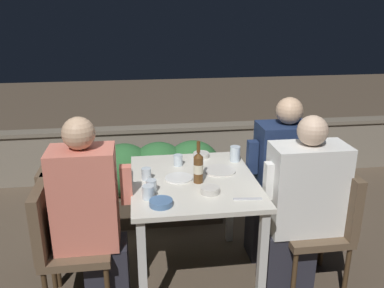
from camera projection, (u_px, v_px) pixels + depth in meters
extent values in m
plane|color=brown|center=(193.00, 276.00, 2.92)|extent=(16.00, 16.00, 0.00)
cube|color=gray|center=(171.00, 153.00, 4.51)|extent=(9.00, 0.14, 0.55)
cube|color=#706656|center=(170.00, 128.00, 4.41)|extent=(9.00, 0.18, 0.04)
cube|color=silver|center=(193.00, 181.00, 2.68)|extent=(0.82, 0.95, 0.03)
cube|color=silver|center=(143.00, 274.00, 2.36)|extent=(0.05, 0.05, 0.73)
cube|color=silver|center=(262.00, 264.00, 2.45)|extent=(0.05, 0.05, 0.73)
cube|color=silver|center=(140.00, 206.00, 3.15)|extent=(0.05, 0.05, 0.73)
cube|color=silver|center=(230.00, 200.00, 3.25)|extent=(0.05, 0.05, 0.73)
cube|color=brown|center=(160.00, 204.00, 3.66)|extent=(1.09, 0.36, 0.28)
ellipsoid|color=#2D6633|center=(124.00, 170.00, 3.51)|extent=(0.49, 0.47, 0.47)
ellipsoid|color=#2D6633|center=(159.00, 168.00, 3.55)|extent=(0.49, 0.47, 0.47)
ellipsoid|color=#2D6633|center=(193.00, 167.00, 3.58)|extent=(0.49, 0.47, 0.47)
cube|color=brown|center=(78.00, 248.00, 2.53)|extent=(0.42, 0.42, 0.05)
cube|color=brown|center=(43.00, 218.00, 2.44)|extent=(0.06, 0.42, 0.41)
cylinder|color=#47321E|center=(57.00, 263.00, 2.75)|extent=(0.03, 0.03, 0.38)
cylinder|color=#47321E|center=(111.00, 258.00, 2.80)|extent=(0.03, 0.03, 0.38)
cube|color=#282833|center=(108.00, 271.00, 2.62)|extent=(0.27, 0.23, 0.43)
cube|color=#E07A66|center=(85.00, 198.00, 2.43)|extent=(0.38, 0.26, 0.63)
cube|color=#E07A66|center=(126.00, 185.00, 2.44)|extent=(0.07, 0.07, 0.24)
sphere|color=tan|center=(78.00, 133.00, 2.30)|extent=(0.19, 0.19, 0.19)
cube|color=brown|center=(80.00, 221.00, 2.86)|extent=(0.42, 0.42, 0.05)
cube|color=brown|center=(49.00, 193.00, 2.76)|extent=(0.06, 0.42, 0.41)
cylinder|color=#47321E|center=(53.00, 264.00, 2.74)|extent=(0.03, 0.03, 0.38)
cylinder|color=#47321E|center=(107.00, 260.00, 2.78)|extent=(0.03, 0.03, 0.38)
cylinder|color=#47321E|center=(61.00, 236.00, 3.07)|extent=(0.03, 0.03, 0.38)
cylinder|color=#47321E|center=(109.00, 232.00, 3.12)|extent=(0.03, 0.03, 0.38)
cube|color=brown|center=(312.00, 231.00, 2.72)|extent=(0.42, 0.42, 0.05)
cube|color=brown|center=(342.00, 199.00, 2.67)|extent=(0.06, 0.42, 0.41)
cylinder|color=#47321E|center=(294.00, 277.00, 2.60)|extent=(0.03, 0.03, 0.38)
cylinder|color=#47321E|center=(346.00, 272.00, 2.65)|extent=(0.03, 0.03, 0.38)
cylinder|color=#47321E|center=(276.00, 246.00, 2.94)|extent=(0.03, 0.03, 0.38)
cylinder|color=#47321E|center=(322.00, 242.00, 2.98)|extent=(0.03, 0.03, 0.38)
cube|color=#282833|center=(286.00, 257.00, 2.76)|extent=(0.33, 0.23, 0.43)
cube|color=white|center=(307.00, 189.00, 2.61)|extent=(0.48, 0.26, 0.59)
cube|color=white|center=(270.00, 181.00, 2.55)|extent=(0.07, 0.07, 0.24)
sphere|color=beige|center=(313.00, 131.00, 2.48)|extent=(0.19, 0.19, 0.19)
cube|color=brown|center=(291.00, 206.00, 3.07)|extent=(0.42, 0.42, 0.05)
cube|color=brown|center=(317.00, 176.00, 3.02)|extent=(0.06, 0.42, 0.41)
cylinder|color=#47321E|center=(274.00, 245.00, 2.95)|extent=(0.03, 0.03, 0.38)
cylinder|color=#47321E|center=(320.00, 241.00, 3.00)|extent=(0.03, 0.03, 0.38)
cylinder|color=#47321E|center=(259.00, 220.00, 3.28)|extent=(0.03, 0.03, 0.38)
cylinder|color=#47321E|center=(301.00, 217.00, 3.33)|extent=(0.03, 0.03, 0.38)
cube|color=#282833|center=(267.00, 229.00, 3.11)|extent=(0.29, 0.23, 0.43)
cube|color=navy|center=(285.00, 165.00, 2.95)|extent=(0.42, 0.26, 0.62)
cube|color=navy|center=(252.00, 157.00, 2.89)|extent=(0.07, 0.07, 0.24)
sphere|color=tan|center=(289.00, 111.00, 2.82)|extent=(0.19, 0.19, 0.19)
cylinder|color=brown|center=(198.00, 170.00, 2.60)|extent=(0.06, 0.06, 0.17)
cylinder|color=beige|center=(198.00, 169.00, 2.59)|extent=(0.06, 0.06, 0.06)
cone|color=brown|center=(198.00, 155.00, 2.56)|extent=(0.06, 0.06, 0.03)
cylinder|color=brown|center=(198.00, 147.00, 2.55)|extent=(0.02, 0.02, 0.07)
cylinder|color=white|center=(179.00, 178.00, 2.67)|extent=(0.18, 0.18, 0.01)
cylinder|color=silver|center=(220.00, 171.00, 2.79)|extent=(0.22, 0.22, 0.01)
cylinder|color=beige|center=(201.00, 155.00, 3.05)|extent=(0.12, 0.12, 0.04)
torus|color=beige|center=(201.00, 153.00, 3.04)|extent=(0.12, 0.12, 0.01)
cylinder|color=beige|center=(210.00, 190.00, 2.47)|extent=(0.12, 0.12, 0.04)
torus|color=beige|center=(210.00, 188.00, 2.46)|extent=(0.12, 0.12, 0.01)
cylinder|color=#4C709E|center=(161.00, 203.00, 2.32)|extent=(0.14, 0.14, 0.03)
torus|color=#4C709E|center=(161.00, 201.00, 2.31)|extent=(0.14, 0.14, 0.01)
cylinder|color=silver|center=(178.00, 160.00, 2.88)|extent=(0.06, 0.06, 0.08)
cylinder|color=silver|center=(148.00, 192.00, 2.39)|extent=(0.07, 0.07, 0.08)
cylinder|color=silver|center=(151.00, 186.00, 2.48)|extent=(0.06, 0.06, 0.08)
cylinder|color=silver|center=(235.00, 154.00, 2.96)|extent=(0.07, 0.07, 0.11)
cylinder|color=silver|center=(146.00, 174.00, 2.65)|extent=(0.06, 0.06, 0.08)
cube|color=silver|center=(248.00, 199.00, 2.39)|extent=(0.17, 0.04, 0.01)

